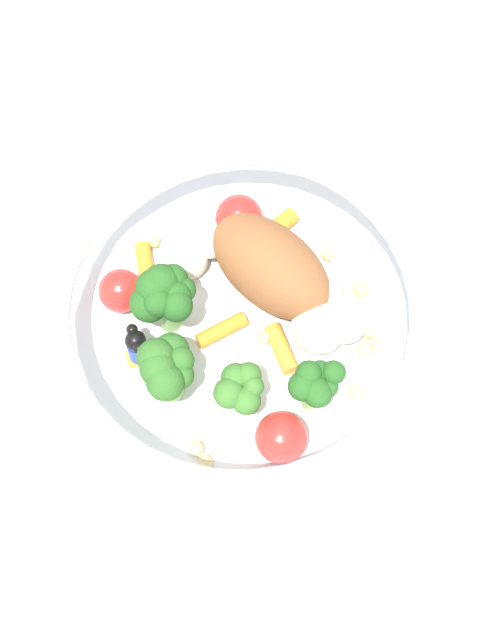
% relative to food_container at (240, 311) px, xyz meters
% --- Properties ---
extents(ground_plane, '(2.40, 2.40, 0.00)m').
position_rel_food_container_xyz_m(ground_plane, '(-0.02, -0.00, -0.03)').
color(ground_plane, white).
extents(food_container, '(0.24, 0.24, 0.07)m').
position_rel_food_container_xyz_m(food_container, '(0.00, 0.00, 0.00)').
color(food_container, white).
rests_on(food_container, ground_plane).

